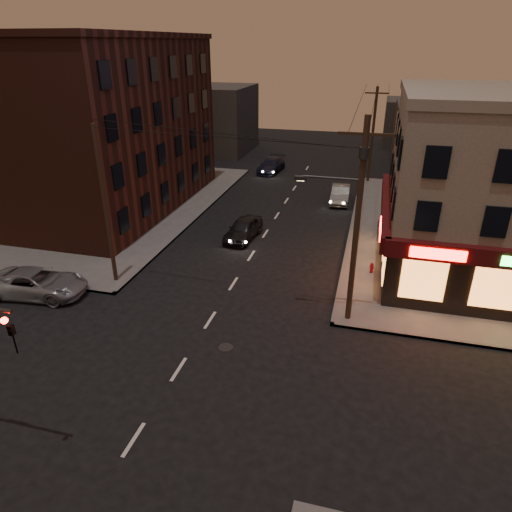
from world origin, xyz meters
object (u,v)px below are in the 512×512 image
(sedan_far, at_px, (271,165))
(fire_hydrant, at_px, (372,267))
(suv_cross, at_px, (37,283))
(sedan_mid, at_px, (340,194))
(sedan_near, at_px, (243,229))

(sedan_far, height_order, fire_hydrant, sedan_far)
(suv_cross, relative_size, sedan_mid, 1.23)
(suv_cross, height_order, fire_hydrant, suv_cross)
(sedan_near, height_order, fire_hydrant, sedan_near)
(suv_cross, relative_size, fire_hydrant, 8.19)
(fire_hydrant, bearing_deg, sedan_far, 117.18)
(suv_cross, bearing_deg, sedan_mid, -41.07)
(suv_cross, relative_size, sedan_far, 1.08)
(suv_cross, height_order, sedan_near, suv_cross)
(suv_cross, distance_m, sedan_mid, 25.58)
(sedan_near, relative_size, sedan_far, 0.87)
(sedan_mid, distance_m, sedan_far, 11.85)
(sedan_far, bearing_deg, sedan_near, -77.87)
(sedan_mid, bearing_deg, fire_hydrant, -78.98)
(sedan_far, bearing_deg, fire_hydrant, -57.55)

